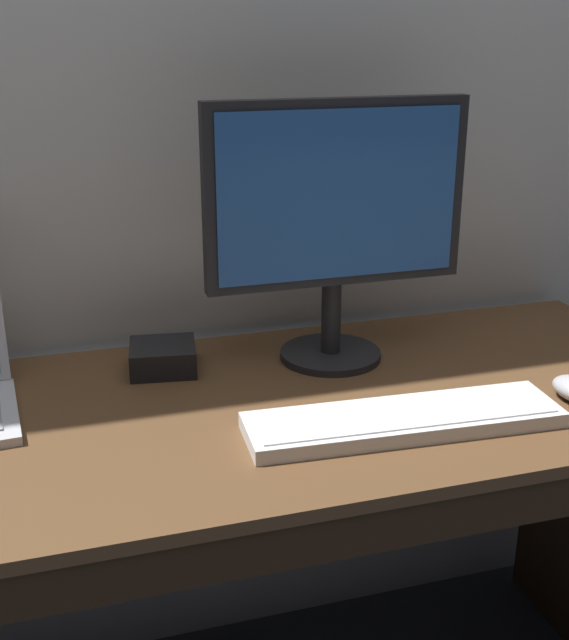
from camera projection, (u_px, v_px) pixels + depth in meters
name	position (u px, v px, depth m)	size (l,w,h in m)	color
desk	(236.00, 541.00, 1.37)	(1.64, 0.63, 0.72)	brown
external_monitor	(336.00, 213.00, 1.39)	(0.46, 0.18, 0.46)	black
wired_keyboard	(404.00, 420.00, 1.23)	(0.49, 0.15, 0.03)	white
external_drive_box	(163.00, 357.00, 1.43)	(0.11, 0.11, 0.05)	black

